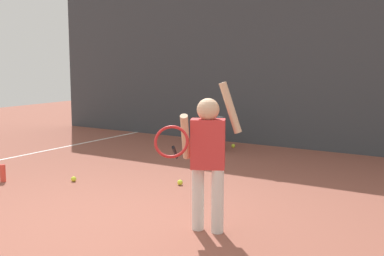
{
  "coord_description": "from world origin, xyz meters",
  "views": [
    {
      "loc": [
        3.18,
        -3.56,
        1.57
      ],
      "look_at": [
        0.46,
        0.73,
        0.85
      ],
      "focal_mm": 47.78,
      "sensor_mm": 36.0,
      "label": 1
    }
  ],
  "objects_px": {
    "tennis_player": "(206,152)",
    "tennis_ball_1": "(74,179)",
    "tennis_ball_2": "(180,182)",
    "ball_hopper": "(213,133)",
    "tennis_ball_3": "(233,146)",
    "water_bottle": "(3,173)"
  },
  "relations": [
    {
      "from": "tennis_ball_3",
      "to": "ball_hopper",
      "type": "bearing_deg",
      "value": -118.48
    },
    {
      "from": "tennis_ball_2",
      "to": "tennis_ball_3",
      "type": "xyz_separation_m",
      "value": [
        -0.64,
        2.62,
        0.0
      ]
    },
    {
      "from": "water_bottle",
      "to": "tennis_ball_2",
      "type": "xyz_separation_m",
      "value": [
        1.98,
        1.05,
        -0.08
      ]
    },
    {
      "from": "tennis_ball_1",
      "to": "tennis_player",
      "type": "bearing_deg",
      "value": -16.29
    },
    {
      "from": "tennis_ball_2",
      "to": "tennis_player",
      "type": "bearing_deg",
      "value": -48.29
    },
    {
      "from": "ball_hopper",
      "to": "water_bottle",
      "type": "relative_size",
      "value": 2.55
    },
    {
      "from": "tennis_ball_2",
      "to": "ball_hopper",
      "type": "bearing_deg",
      "value": 110.48
    },
    {
      "from": "tennis_ball_1",
      "to": "tennis_ball_2",
      "type": "bearing_deg",
      "value": 24.94
    },
    {
      "from": "water_bottle",
      "to": "tennis_ball_1",
      "type": "distance_m",
      "value": 0.89
    },
    {
      "from": "ball_hopper",
      "to": "tennis_ball_2",
      "type": "relative_size",
      "value": 8.52
    },
    {
      "from": "tennis_player",
      "to": "ball_hopper",
      "type": "height_order",
      "value": "tennis_player"
    },
    {
      "from": "tennis_ball_1",
      "to": "water_bottle",
      "type": "bearing_deg",
      "value": -147.42
    },
    {
      "from": "tennis_ball_1",
      "to": "tennis_ball_2",
      "type": "xyz_separation_m",
      "value": [
        1.23,
        0.57,
        0.0
      ]
    },
    {
      "from": "tennis_player",
      "to": "ball_hopper",
      "type": "relative_size",
      "value": 2.4
    },
    {
      "from": "water_bottle",
      "to": "tennis_ball_1",
      "type": "bearing_deg",
      "value": 32.58
    },
    {
      "from": "ball_hopper",
      "to": "tennis_ball_2",
      "type": "height_order",
      "value": "ball_hopper"
    },
    {
      "from": "ball_hopper",
      "to": "water_bottle",
      "type": "height_order",
      "value": "ball_hopper"
    },
    {
      "from": "ball_hopper",
      "to": "tennis_ball_2",
      "type": "bearing_deg",
      "value": -69.52
    },
    {
      "from": "tennis_ball_1",
      "to": "tennis_ball_3",
      "type": "relative_size",
      "value": 1.0
    },
    {
      "from": "ball_hopper",
      "to": "tennis_player",
      "type": "bearing_deg",
      "value": -60.79
    },
    {
      "from": "tennis_player",
      "to": "tennis_ball_1",
      "type": "distance_m",
      "value": 2.54
    },
    {
      "from": "tennis_ball_1",
      "to": "ball_hopper",
      "type": "bearing_deg",
      "value": 82.18
    }
  ]
}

